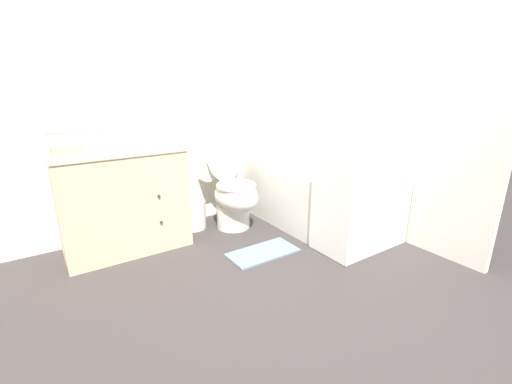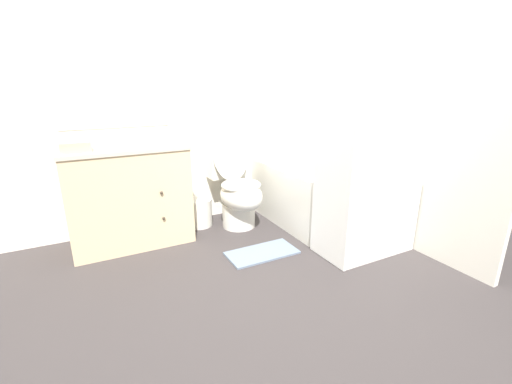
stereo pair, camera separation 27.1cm
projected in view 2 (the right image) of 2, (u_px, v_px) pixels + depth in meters
The scene contains 14 objects.
ground_plane at pixel (298, 301), 2.19m from camera, with size 14.00×14.00×0.00m, color #383333.
wall_back at pixel (200, 92), 3.24m from camera, with size 8.00×0.06×2.50m.
wall_right at pixel (369, 93), 3.10m from camera, with size 0.05×2.67×2.50m.
vanity_cabinet at pixel (129, 194), 2.90m from camera, with size 0.98×0.56×0.85m.
sink_faucet at pixel (120, 139), 2.91m from camera, with size 0.14×0.12×0.12m.
toilet at pixel (237, 190), 3.27m from camera, with size 0.37×0.68×0.90m.
bathtub at pixel (322, 198), 3.27m from camera, with size 0.74×1.53×0.57m.
shower_curtain at pixel (335, 130), 2.40m from camera, with size 0.01×0.41×2.02m.
wastebasket at pixel (199, 212), 3.33m from camera, with size 0.25×0.25×0.27m.
tissue_box at pixel (158, 136), 2.97m from camera, with size 0.12×0.12×0.12m.
soap_dispenser at pixel (171, 134), 2.92m from camera, with size 0.05×0.05×0.16m.
hand_towel_folded at pixel (75, 147), 2.52m from camera, with size 0.21×0.17×0.08m.
bath_towel_folded at pixel (340, 177), 2.77m from camera, with size 0.34×0.24×0.08m.
bath_mat at pixel (262, 253), 2.80m from camera, with size 0.57×0.29×0.02m.
Camera 2 is at (-1.12, -1.54, 1.33)m, focal length 24.00 mm.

